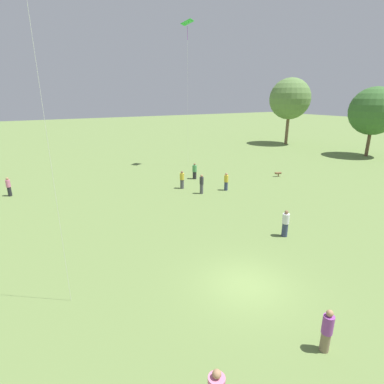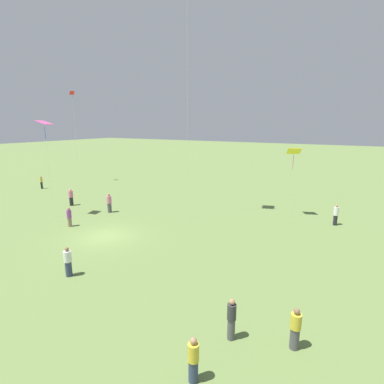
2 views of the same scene
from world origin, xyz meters
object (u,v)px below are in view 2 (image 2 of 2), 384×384
object	(u,v)px
person_1	(336,215)
person_10	(193,360)
person_6	(68,262)
kite_3	(44,125)
person_2	(231,319)
person_4	(41,182)
person_7	(295,329)
person_8	(71,197)
person_3	(69,217)
kite_5	(73,100)
kite_6	(294,153)
person_9	(109,203)

from	to	relation	value
person_1	person_10	distance (m)	20.48
person_6	kite_3	xyz separation A→B (m)	(10.87, -6.82, 7.68)
person_2	person_6	size ratio (longest dim) A/B	1.02
person_4	person_7	xyz separation A→B (m)	(-36.03, 13.38, -0.01)
person_10	kite_3	xyz separation A→B (m)	(20.77, -9.53, 7.71)
person_1	person_6	distance (m)	21.61
person_8	person_1	bearing A→B (deg)	27.48
person_1	person_2	world-z (taller)	person_1
person_3	person_8	world-z (taller)	person_8
person_4	kite_5	distance (m)	12.37
person_6	person_10	world-z (taller)	person_6
person_6	person_10	size ratio (longest dim) A/B	1.04
person_2	kite_3	xyz separation A→B (m)	(21.08, -6.94, 7.65)
kite_6	person_6	bearing A→B (deg)	89.57
person_1	person_8	distance (m)	26.34
person_2	person_9	distance (m)	20.51
person_3	kite_5	xyz separation A→B (m)	(15.44, -13.85, 11.03)
person_4	person_10	bearing A→B (deg)	-168.21
person_8	person_10	world-z (taller)	person_8
person_10	kite_3	world-z (taller)	kite_3
person_1	person_7	size ratio (longest dim) A/B	1.06
kite_3	kite_5	size ratio (longest dim) A/B	0.68
person_1	kite_6	bearing A→B (deg)	45.66
person_8	kite_3	xyz separation A→B (m)	(-1.91, 3.51, 7.64)
person_4	person_9	bearing A→B (deg)	-153.78
person_6	kite_5	bearing A→B (deg)	146.11
person_6	person_9	size ratio (longest dim) A/B	0.93
person_4	kite_5	world-z (taller)	kite_5
person_2	person_7	xyz separation A→B (m)	(-2.36, -0.76, -0.05)
person_1	person_8	world-z (taller)	person_8
person_6	person_4	bearing A→B (deg)	156.12
kite_6	person_2	bearing A→B (deg)	119.98
kite_6	kite_3	bearing A→B (deg)	55.03
person_2	kite_5	world-z (taller)	kite_5
person_2	person_3	xyz separation A→B (m)	(17.43, -5.87, -0.07)
person_6	person_9	world-z (taller)	person_9
person_4	person_10	distance (m)	37.31
person_2	person_4	world-z (taller)	person_2
person_4	person_7	distance (m)	38.44
person_2	person_9	size ratio (longest dim) A/B	0.95
person_1	kite_5	bearing A→B (deg)	50.65
person_4	kite_6	size ratio (longest dim) A/B	0.26
person_3	person_4	distance (m)	18.22
person_10	person_2	bearing A→B (deg)	-61.88
person_1	person_2	distance (m)	17.87
person_3	person_4	size ratio (longest dim) A/B	0.99
person_3	person_7	bearing A→B (deg)	-79.29
person_7	kite_3	distance (m)	25.44
person_3	person_4	xyz separation A→B (m)	(16.23, -8.27, 0.03)
person_4	kite_6	bearing A→B (deg)	-134.15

